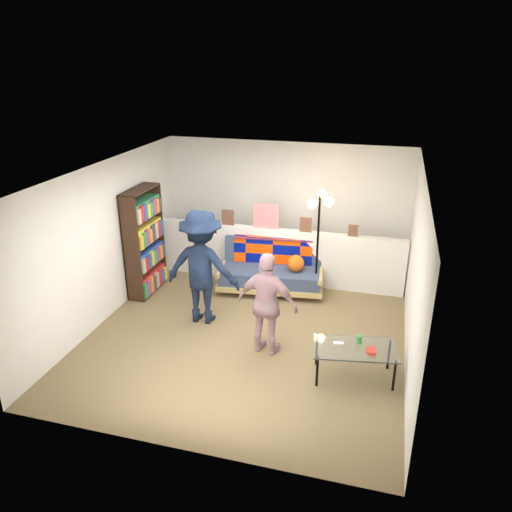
{
  "coord_description": "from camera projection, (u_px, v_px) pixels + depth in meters",
  "views": [
    {
      "loc": [
        1.82,
        -6.21,
        3.89
      ],
      "look_at": [
        0.0,
        0.4,
        1.05
      ],
      "focal_mm": 35.0,
      "sensor_mm": 36.0,
      "label": 1
    }
  ],
  "objects": [
    {
      "name": "coffee_table",
      "position": [
        356.0,
        350.0,
        6.26
      ],
      "size": [
        1.12,
        0.74,
        0.54
      ],
      "color": "black",
      "rests_on": "ground"
    },
    {
      "name": "ground",
      "position": [
        249.0,
        330.0,
        7.47
      ],
      "size": [
        5.0,
        5.0,
        0.0
      ],
      "primitive_type": "plane",
      "color": "brown",
      "rests_on": "ground"
    },
    {
      "name": "ledge_decor",
      "position": [
        265.0,
        219.0,
        8.66
      ],
      "size": [
        2.97,
        0.02,
        0.45
      ],
      "color": "brown",
      "rests_on": "half_wall_ledge"
    },
    {
      "name": "person_left",
      "position": [
        202.0,
        267.0,
        7.45
      ],
      "size": [
        1.15,
        0.66,
        1.77
      ],
      "primitive_type": "imported",
      "rotation": [
        0.0,
        0.0,
        3.14
      ],
      "color": "black",
      "rests_on": "ground"
    },
    {
      "name": "half_wall_ledge",
      "position": [
        277.0,
        256.0,
        8.88
      ],
      "size": [
        4.45,
        0.15,
        1.0
      ],
      "primitive_type": "cube",
      "color": "silver",
      "rests_on": "ground"
    },
    {
      "name": "room_shell",
      "position": [
        257.0,
        215.0,
        7.25
      ],
      "size": [
        4.6,
        5.05,
        2.45
      ],
      "color": "silver",
      "rests_on": "ground"
    },
    {
      "name": "bookshelf",
      "position": [
        144.0,
        245.0,
        8.41
      ],
      "size": [
        0.3,
        0.91,
        1.82
      ],
      "color": "black",
      "rests_on": "ground"
    },
    {
      "name": "floor_lamp",
      "position": [
        319.0,
        223.0,
        8.07
      ],
      "size": [
        0.42,
        0.33,
        1.83
      ],
      "color": "black",
      "rests_on": "ground"
    },
    {
      "name": "person_right",
      "position": [
        267.0,
        304.0,
        6.69
      ],
      "size": [
        0.9,
        0.49,
        1.46
      ],
      "primitive_type": "imported",
      "rotation": [
        0.0,
        0.0,
        2.98
      ],
      "color": "pink",
      "rests_on": "ground"
    },
    {
      "name": "futon_sofa",
      "position": [
        272.0,
        270.0,
        8.64
      ],
      "size": [
        1.88,
        1.06,
        0.77
      ],
      "color": "tan",
      "rests_on": "ground"
    }
  ]
}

